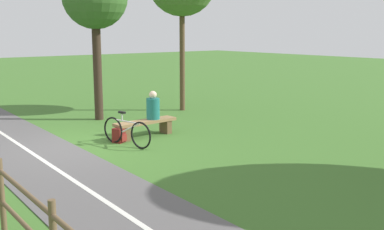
{
  "coord_description": "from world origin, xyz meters",
  "views": [
    {
      "loc": [
        4.52,
        10.38,
        2.81
      ],
      "look_at": [
        -1.51,
        2.74,
        1.01
      ],
      "focal_mm": 42.89,
      "sensor_mm": 36.0,
      "label": 1
    }
  ],
  "objects_px": {
    "bench": "(146,125)",
    "backpack": "(119,135)",
    "person_seated": "(153,107)",
    "bicycle": "(127,132)"
  },
  "relations": [
    {
      "from": "person_seated",
      "to": "bicycle",
      "type": "xyz_separation_m",
      "value": [
        1.17,
        0.58,
        -0.42
      ]
    },
    {
      "from": "bench",
      "to": "person_seated",
      "type": "xyz_separation_m",
      "value": [
        -0.26,
        -0.01,
        0.46
      ]
    },
    {
      "from": "bench",
      "to": "backpack",
      "type": "xyz_separation_m",
      "value": [
        0.88,
        0.15,
        -0.13
      ]
    },
    {
      "from": "bicycle",
      "to": "person_seated",
      "type": "bearing_deg",
      "value": 103.14
    },
    {
      "from": "bench",
      "to": "person_seated",
      "type": "bearing_deg",
      "value": -180.0
    },
    {
      "from": "bench",
      "to": "person_seated",
      "type": "distance_m",
      "value": 0.53
    },
    {
      "from": "bench",
      "to": "backpack",
      "type": "height_order",
      "value": "bench"
    },
    {
      "from": "bench",
      "to": "backpack",
      "type": "distance_m",
      "value": 0.9
    },
    {
      "from": "person_seated",
      "to": "bicycle",
      "type": "distance_m",
      "value": 1.38
    },
    {
      "from": "bicycle",
      "to": "backpack",
      "type": "relative_size",
      "value": 4.34
    }
  ]
}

